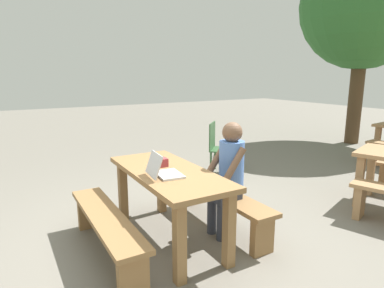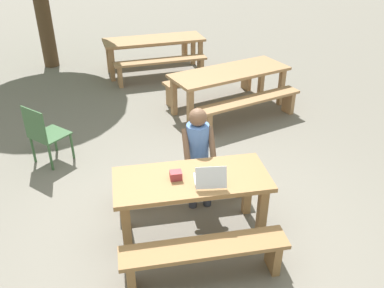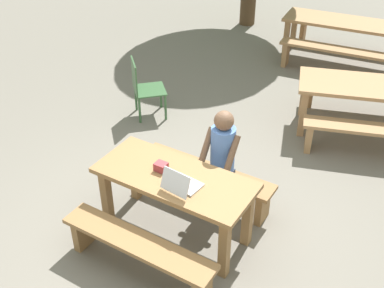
{
  "view_description": "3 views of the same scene",
  "coord_description": "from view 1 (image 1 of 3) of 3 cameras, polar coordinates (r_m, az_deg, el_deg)",
  "views": [
    {
      "loc": [
        2.86,
        -1.39,
        1.7
      ],
      "look_at": [
        0.05,
        0.25,
        1.01
      ],
      "focal_mm": 30.8,
      "sensor_mm": 36.0,
      "label": 1
    },
    {
      "loc": [
        -0.64,
        -3.39,
        3.14
      ],
      "look_at": [
        0.05,
        0.25,
        1.01
      ],
      "focal_mm": 38.02,
      "sensor_mm": 36.0,
      "label": 2
    },
    {
      "loc": [
        2.07,
        -3.08,
        3.63
      ],
      "look_at": [
        0.05,
        0.25,
        1.01
      ],
      "focal_mm": 44.52,
      "sensor_mm": 36.0,
      "label": 3
    }
  ],
  "objects": [
    {
      "name": "ground_plane",
      "position": [
        3.61,
        -3.99,
        -16.15
      ],
      "size": [
        30.0,
        30.0,
        0.0
      ],
      "primitive_type": "plane",
      "color": "slate"
    },
    {
      "name": "small_pouch",
      "position": [
        3.45,
        -5.29,
        -3.15
      ],
      "size": [
        0.12,
        0.1,
        0.09
      ],
      "color": "#993338",
      "rests_on": "picnic_table_front"
    },
    {
      "name": "laptop",
      "position": [
        3.11,
        -5.04,
        -4.6
      ],
      "size": [
        0.34,
        0.33,
        0.23
      ],
      "rotation": [
        0.0,
        0.0,
        3.04
      ],
      "color": "silver",
      "rests_on": "picnic_table_front"
    },
    {
      "name": "plastic_chair",
      "position": [
        5.74,
        4.72,
        -0.44
      ],
      "size": [
        0.62,
        0.62,
        0.88
      ],
      "rotation": [
        0.0,
        0.0,
        2.35
      ],
      "color": "#335933",
      "rests_on": "ground"
    },
    {
      "name": "bench_near",
      "position": [
        3.26,
        -14.61,
        -13.52
      ],
      "size": [
        1.6,
        0.3,
        0.42
      ],
      "color": "olive",
      "rests_on": "ground"
    },
    {
      "name": "picnic_table_front",
      "position": [
        3.36,
        -4.15,
        -6.74
      ],
      "size": [
        1.61,
        0.7,
        0.76
      ],
      "color": "olive",
      "rests_on": "ground"
    },
    {
      "name": "bench_far",
      "position": [
        3.77,
        4.9,
        -9.57
      ],
      "size": [
        1.6,
        0.3,
        0.42
      ],
      "color": "olive",
      "rests_on": "ground"
    },
    {
      "name": "tree_left",
      "position": [
        9.21,
        27.77,
        20.42
      ],
      "size": [
        2.95,
        2.95,
        4.75
      ],
      "color": "#4C3823",
      "rests_on": "ground"
    },
    {
      "name": "person_seated",
      "position": [
        3.48,
        6.27,
        -4.76
      ],
      "size": [
        0.37,
        0.39,
        1.22
      ],
      "color": "#333847",
      "rests_on": "ground"
    }
  ]
}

